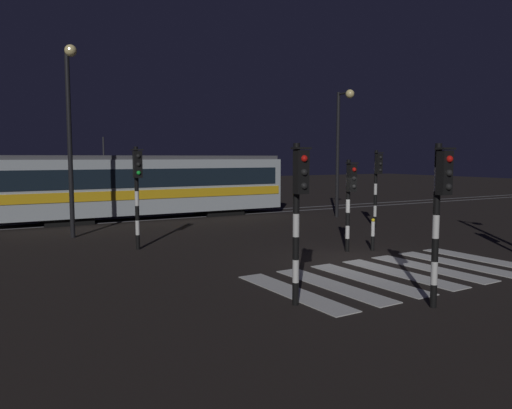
{
  "coord_description": "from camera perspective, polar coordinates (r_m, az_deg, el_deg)",
  "views": [
    {
      "loc": [
        -9.99,
        -11.58,
        3.17
      ],
      "look_at": [
        -0.85,
        4.56,
        1.4
      ],
      "focal_mm": 34.94,
      "sensor_mm": 36.0,
      "label": 1
    }
  ],
  "objects": [
    {
      "name": "traffic_light_kerb_mid_left",
      "position": [
        10.91,
        20.34,
        0.42
      ],
      "size": [
        0.36,
        0.42,
        3.45
      ],
      "color": "black",
      "rests_on": "ground"
    },
    {
      "name": "traffic_light_corner_far_right",
      "position": [
        22.91,
        13.7,
        3.1
      ],
      "size": [
        0.36,
        0.42,
        3.47
      ],
      "color": "black",
      "rests_on": "ground"
    },
    {
      "name": "traffic_light_corner_far_left",
      "position": [
        17.33,
        -13.44,
        2.51
      ],
      "size": [
        0.36,
        0.42,
        3.52
      ],
      "color": "black",
      "rests_on": "ground"
    },
    {
      "name": "street_lamp_trackside_right",
      "position": [
        26.32,
        9.72,
        7.63
      ],
      "size": [
        0.44,
        1.21,
        6.55
      ],
      "color": "black",
      "rests_on": "ground"
    },
    {
      "name": "bollard_island_edge",
      "position": [
        17.34,
        13.23,
        -3.36
      ],
      "size": [
        0.12,
        0.12,
        1.11
      ],
      "color": "black",
      "rests_on": "ground"
    },
    {
      "name": "rail_far",
      "position": [
        27.74,
        -8.22,
        -1.14
      ],
      "size": [
        80.0,
        0.12,
        0.03
      ],
      "primitive_type": "cube",
      "color": "#59595E",
      "rests_on": "ground"
    },
    {
      "name": "crosswalk_zebra",
      "position": [
        14.25,
        16.18,
        -7.58
      ],
      "size": [
        8.07,
        4.2,
        0.02
      ],
      "color": "silver",
      "rests_on": "ground"
    },
    {
      "name": "traffic_light_median_centre",
      "position": [
        16.78,
        10.71,
        1.48
      ],
      "size": [
        0.36,
        0.42,
        3.09
      ],
      "color": "black",
      "rests_on": "ground"
    },
    {
      "name": "rail_near",
      "position": [
        26.41,
        -7.08,
        -1.45
      ],
      "size": [
        80.0,
        0.12,
        0.03
      ],
      "primitive_type": "cube",
      "color": "#59595E",
      "rests_on": "ground"
    },
    {
      "name": "ground_plane",
      "position": [
        15.62,
        11.09,
        -6.36
      ],
      "size": [
        120.0,
        120.0,
        0.0
      ],
      "primitive_type": "plane",
      "color": "black"
    },
    {
      "name": "traffic_light_corner_near_left",
      "position": [
        10.45,
        4.9,
        0.56
      ],
      "size": [
        0.36,
        0.42,
        3.46
      ],
      "color": "black",
      "rests_on": "ground"
    },
    {
      "name": "street_lamp_trackside_left",
      "position": [
        20.55,
        -20.52,
        9.11
      ],
      "size": [
        0.44,
        1.21,
        7.27
      ],
      "color": "black",
      "rests_on": "ground"
    },
    {
      "name": "tram",
      "position": [
        26.17,
        -12.27,
        2.2
      ],
      "size": [
        14.72,
        2.58,
        4.15
      ],
      "color": "#B2BCC1",
      "rests_on": "ground"
    }
  ]
}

